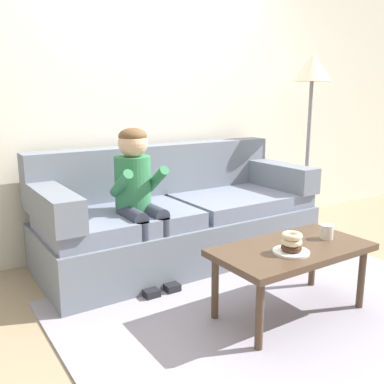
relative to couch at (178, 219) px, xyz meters
name	(u,v)px	position (x,y,z in m)	size (l,w,h in m)	color
ground	(249,294)	(0.05, -0.85, -0.34)	(10.00, 10.00, 0.00)	#9E896B
wall_back	(149,86)	(0.05, 0.55, 1.06)	(8.00, 0.10, 2.80)	silver
area_rug	(275,308)	(0.05, -1.10, -0.33)	(2.59, 1.85, 0.01)	#9993A3
couch	(178,219)	(0.00, 0.00, 0.00)	(2.24, 0.90, 0.92)	slate
coffee_table	(292,254)	(0.08, -1.18, 0.05)	(0.96, 0.51, 0.44)	#4C3828
person_child	(138,190)	(-0.45, -0.20, 0.34)	(0.34, 0.58, 1.10)	#337A4C
plate	(291,252)	(0.00, -1.26, 0.11)	(0.21, 0.21, 0.01)	white
donut	(291,248)	(0.00, -1.26, 0.14)	(0.12, 0.12, 0.04)	#422619
donut_second	(292,242)	(0.00, -1.26, 0.17)	(0.12, 0.12, 0.04)	beige
donut_third	(292,236)	(0.00, -1.26, 0.21)	(0.12, 0.12, 0.04)	beige
mug	(327,232)	(0.37, -1.20, 0.15)	(0.08, 0.08, 0.09)	silver
toy_controller	(295,271)	(0.57, -0.77, -0.31)	(0.23, 0.09, 0.05)	red
floor_lamp	(312,83)	(1.54, 0.04, 1.10)	(0.37, 0.37, 1.72)	slate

